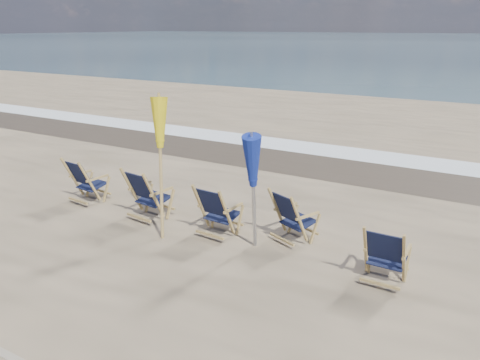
{
  "coord_description": "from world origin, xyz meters",
  "views": [
    {
      "loc": [
        3.92,
        -4.7,
        3.53
      ],
      "look_at": [
        0.0,
        2.2,
        0.9
      ],
      "focal_mm": 35.0,
      "sensor_mm": 36.0,
      "label": 1
    }
  ],
  "objects_px": {
    "umbrella_yellow": "(158,131)",
    "beach_chair_1": "(154,198)",
    "beach_chair_0": "(90,184)",
    "beach_chair_3": "(299,222)",
    "umbrella_blue": "(254,163)",
    "beach_chair_2": "(227,215)",
    "beach_chair_4": "(404,261)"
  },
  "relations": [
    {
      "from": "beach_chair_1",
      "to": "umbrella_blue",
      "type": "xyz_separation_m",
      "value": [
        2.1,
        -0.05,
        0.99
      ]
    },
    {
      "from": "beach_chair_3",
      "to": "umbrella_yellow",
      "type": "relative_size",
      "value": 0.4
    },
    {
      "from": "beach_chair_2",
      "to": "beach_chair_3",
      "type": "height_order",
      "value": "beach_chair_2"
    },
    {
      "from": "beach_chair_3",
      "to": "beach_chair_4",
      "type": "relative_size",
      "value": 1.02
    },
    {
      "from": "umbrella_blue",
      "to": "beach_chair_1",
      "type": "bearing_deg",
      "value": 178.52
    },
    {
      "from": "umbrella_yellow",
      "to": "beach_chair_4",
      "type": "bearing_deg",
      "value": 1.58
    },
    {
      "from": "beach_chair_4",
      "to": "umbrella_yellow",
      "type": "distance_m",
      "value": 4.3
    },
    {
      "from": "beach_chair_2",
      "to": "beach_chair_4",
      "type": "bearing_deg",
      "value": -178.64
    },
    {
      "from": "beach_chair_1",
      "to": "beach_chair_2",
      "type": "relative_size",
      "value": 1.06
    },
    {
      "from": "beach_chair_0",
      "to": "umbrella_yellow",
      "type": "height_order",
      "value": "umbrella_yellow"
    },
    {
      "from": "beach_chair_1",
      "to": "beach_chair_0",
      "type": "bearing_deg",
      "value": 4.25
    },
    {
      "from": "beach_chair_3",
      "to": "beach_chair_4",
      "type": "xyz_separation_m",
      "value": [
        1.76,
        -0.51,
        -0.01
      ]
    },
    {
      "from": "beach_chair_1",
      "to": "umbrella_yellow",
      "type": "relative_size",
      "value": 0.44
    },
    {
      "from": "beach_chair_4",
      "to": "umbrella_yellow",
      "type": "relative_size",
      "value": 0.39
    },
    {
      "from": "beach_chair_0",
      "to": "beach_chair_2",
      "type": "bearing_deg",
      "value": -174.62
    },
    {
      "from": "beach_chair_1",
      "to": "umbrella_blue",
      "type": "height_order",
      "value": "umbrella_blue"
    },
    {
      "from": "beach_chair_0",
      "to": "beach_chair_3",
      "type": "height_order",
      "value": "beach_chair_0"
    },
    {
      "from": "beach_chair_0",
      "to": "beach_chair_3",
      "type": "distance_m",
      "value": 4.43
    },
    {
      "from": "umbrella_yellow",
      "to": "beach_chair_1",
      "type": "bearing_deg",
      "value": 149.89
    },
    {
      "from": "beach_chair_0",
      "to": "beach_chair_3",
      "type": "bearing_deg",
      "value": -169.79
    },
    {
      "from": "beach_chair_1",
      "to": "beach_chair_3",
      "type": "xyz_separation_m",
      "value": [
        2.7,
        0.4,
        -0.04
      ]
    },
    {
      "from": "beach_chair_0",
      "to": "beach_chair_1",
      "type": "distance_m",
      "value": 1.71
    },
    {
      "from": "umbrella_yellow",
      "to": "beach_chair_3",
      "type": "bearing_deg",
      "value": 15.14
    },
    {
      "from": "beach_chair_0",
      "to": "beach_chair_4",
      "type": "bearing_deg",
      "value": -175.78
    },
    {
      "from": "beach_chair_2",
      "to": "beach_chair_0",
      "type": "bearing_deg",
      "value": 3.8
    },
    {
      "from": "beach_chair_3",
      "to": "beach_chair_4",
      "type": "distance_m",
      "value": 1.83
    },
    {
      "from": "beach_chair_0",
      "to": "beach_chair_1",
      "type": "xyz_separation_m",
      "value": [
        1.71,
        -0.07,
        0.03
      ]
    },
    {
      "from": "beach_chair_0",
      "to": "umbrella_blue",
      "type": "height_order",
      "value": "umbrella_blue"
    },
    {
      "from": "umbrella_blue",
      "to": "beach_chair_2",
      "type": "bearing_deg",
      "value": 170.65
    },
    {
      "from": "beach_chair_2",
      "to": "umbrella_blue",
      "type": "relative_size",
      "value": 0.49
    },
    {
      "from": "beach_chair_4",
      "to": "umbrella_blue",
      "type": "xyz_separation_m",
      "value": [
        -2.36,
        0.06,
        1.04
      ]
    },
    {
      "from": "beach_chair_2",
      "to": "beach_chair_4",
      "type": "xyz_separation_m",
      "value": [
        2.92,
        -0.15,
        -0.02
      ]
    }
  ]
}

